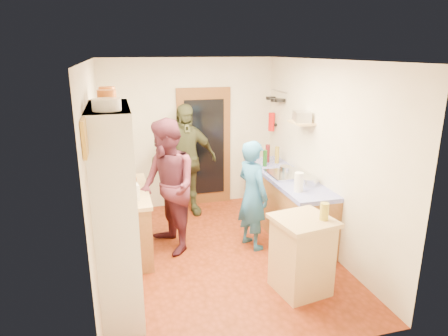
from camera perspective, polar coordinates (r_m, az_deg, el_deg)
name	(u,v)px	position (r m, az deg, el deg)	size (l,w,h in m)	color
floor	(219,255)	(5.65, -0.79, -12.31)	(3.00, 4.00, 0.02)	maroon
ceiling	(218,59)	(4.95, -0.91, 15.30)	(3.00, 4.00, 0.02)	silver
wall_back	(190,134)	(7.06, -4.93, 4.88)	(3.00, 0.02, 2.60)	beige
wall_front	(279,229)	(3.36, 7.82, -8.56)	(3.00, 0.02, 2.60)	beige
wall_left	(96,173)	(5.01, -17.82, -0.71)	(0.02, 4.00, 2.60)	beige
wall_right	(323,156)	(5.70, 14.02, 1.64)	(0.02, 4.00, 2.60)	beige
door_frame	(204,147)	(7.12, -2.84, 2.97)	(0.95, 0.06, 2.10)	brown
door_glass	(205,148)	(7.09, -2.78, 2.91)	(0.70, 0.02, 1.70)	black
hutch_body	(116,212)	(4.31, -15.15, -6.09)	(0.40, 1.20, 2.20)	white
hutch_top_shelf	(108,108)	(4.03, -16.30, 8.24)	(0.40, 1.14, 0.04)	white
plate_stack	(107,105)	(3.70, -16.42, 8.68)	(0.25, 0.25, 0.10)	white
orange_pot_a	(107,98)	(4.08, -16.40, 9.63)	(0.18, 0.18, 0.15)	orange
orange_pot_b	(107,94)	(4.40, -16.36, 10.11)	(0.17, 0.17, 0.15)	orange
left_counter_base	(126,223)	(5.73, -13.78, -7.57)	(0.60, 1.40, 0.85)	#955935
left_counter_top	(124,192)	(5.56, -14.10, -3.33)	(0.64, 1.44, 0.05)	tan
toaster	(128,192)	(5.16, -13.51, -3.42)	(0.26, 0.17, 0.20)	white
kettle	(120,187)	(5.40, -14.68, -2.60)	(0.17, 0.17, 0.19)	white
orange_bowl	(129,182)	(5.73, -13.41, -1.92)	(0.22, 0.22, 0.10)	orange
chopping_board	(124,177)	(6.06, -14.08, -1.32)	(0.30, 0.22, 0.03)	tan
right_counter_base	(285,205)	(6.26, 8.76, -5.19)	(0.60, 2.20, 0.84)	#955935
right_counter_top	(287,177)	(6.11, 8.95, -1.27)	(0.62, 2.22, 0.06)	#181AC0
hob	(288,174)	(6.07, 9.09, -0.91)	(0.55, 0.58, 0.04)	silver
pot_on_hob	(286,170)	(6.00, 8.82, -0.30)	(0.19, 0.19, 0.12)	silver
bottle_a	(265,158)	(6.49, 5.88, 1.40)	(0.07, 0.07, 0.27)	#143F14
bottle_b	(268,153)	(6.73, 6.24, 2.08)	(0.08, 0.08, 0.30)	#591419
bottle_c	(277,155)	(6.69, 7.58, 1.87)	(0.07, 0.07, 0.28)	olive
paper_towel	(299,182)	(5.39, 10.63, -2.00)	(0.12, 0.12, 0.26)	white
mixing_bowl	(308,181)	(5.71, 11.87, -1.82)	(0.28, 0.28, 0.11)	silver
island_base	(301,257)	(4.78, 11.00, -12.35)	(0.55, 0.55, 0.86)	tan
island_top	(304,220)	(4.58, 11.31, -7.36)	(0.62, 0.62, 0.05)	tan
cutting_board	(297,219)	(4.59, 10.44, -7.14)	(0.35, 0.28, 0.02)	white
oil_jar	(324,211)	(4.55, 14.13, -6.04)	(0.10, 0.10, 0.20)	#AD9E2D
pan_rail	(279,91)	(6.90, 7.90, 10.83)	(0.02, 0.02, 0.65)	silver
pan_hang_a	(280,100)	(6.73, 7.96, 9.57)	(0.18, 0.18, 0.05)	black
pan_hang_b	(275,100)	(6.92, 7.31, 9.61)	(0.16, 0.16, 0.05)	black
pan_hang_c	(271,98)	(7.10, 6.69, 9.89)	(0.17, 0.17, 0.05)	black
wall_shelf	(301,123)	(5.94, 11.01, 6.37)	(0.26, 0.42, 0.03)	tan
radio	(302,117)	(5.93, 11.05, 7.23)	(0.22, 0.30, 0.15)	silver
ext_bracket	(275,125)	(7.15, 7.24, 6.18)	(0.06, 0.10, 0.04)	black
fire_extinguisher	(272,122)	(7.12, 6.80, 6.56)	(0.11, 0.11, 0.32)	red
picture_frame	(84,138)	(3.32, -19.31, 4.05)	(0.03, 0.25, 0.30)	gold
person_hob	(255,195)	(5.58, 4.49, -3.88)	(0.57, 0.37, 1.55)	#25619C
person_left	(168,186)	(5.51, -7.94, -2.55)	(0.90, 0.70, 1.86)	#4A1D2C
person_back	(185,160)	(6.68, -5.53, 1.08)	(1.11, 0.46, 1.89)	#393B24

